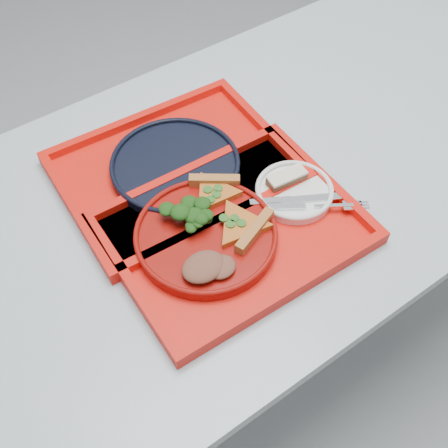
{
  "coord_description": "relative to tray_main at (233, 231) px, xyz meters",
  "views": [
    {
      "loc": [
        -0.59,
        -0.61,
        1.6
      ],
      "look_at": [
        -0.23,
        -0.1,
        0.78
      ],
      "focal_mm": 45.0,
      "sensor_mm": 36.0,
      "label": 1
    }
  ],
  "objects": [
    {
      "name": "ground",
      "position": [
        0.22,
        0.11,
        -0.76
      ],
      "size": [
        10.0,
        10.0,
        0.0
      ],
      "primitive_type": "plane",
      "color": "#999BA1",
      "rests_on": "ground"
    },
    {
      "name": "meat_portion",
      "position": [
        -0.1,
        -0.05,
        0.04
      ],
      "size": [
        0.08,
        0.06,
        0.02
      ],
      "primitive_type": "ellipsoid",
      "color": "brown",
      "rests_on": "dinner_plate"
    },
    {
      "name": "side_plate",
      "position": [
        0.15,
        0.0,
        0.01
      ],
      "size": [
        0.15,
        0.15,
        0.01
      ],
      "primitive_type": "cylinder",
      "color": "white",
      "rests_on": "tray_main"
    },
    {
      "name": "navy_plate",
      "position": [
        -0.01,
        0.19,
        0.01
      ],
      "size": [
        0.26,
        0.26,
        0.02
      ],
      "primitive_type": "cylinder",
      "color": "black",
      "rests_on": "tray_far"
    },
    {
      "name": "pizza_slice_b",
      "position": [
        0.01,
        0.08,
        0.03
      ],
      "size": [
        0.14,
        0.15,
        0.02
      ],
      "primitive_type": null,
      "rotation": [
        0.0,
        0.0,
        4.08
      ],
      "color": "orange",
      "rests_on": "dinner_plate"
    },
    {
      "name": "dessert_bar",
      "position": [
        0.15,
        0.03,
        0.03
      ],
      "size": [
        0.08,
        0.04,
        0.02
      ],
      "rotation": [
        0.0,
        0.0,
        -0.11
      ],
      "color": "#482718",
      "rests_on": "side_plate"
    },
    {
      "name": "tray_main",
      "position": [
        0.0,
        0.0,
        0.0
      ],
      "size": [
        0.46,
        0.36,
        0.01
      ],
      "primitive_type": "cube",
      "rotation": [
        0.0,
        0.0,
        -0.03
      ],
      "color": "red",
      "rests_on": "table"
    },
    {
      "name": "knife",
      "position": [
        0.13,
        -0.02,
        0.02
      ],
      "size": [
        0.17,
        0.1,
        0.01
      ],
      "primitive_type": "cube",
      "rotation": [
        0.0,
        0.0,
        -0.51
      ],
      "color": "silver",
      "rests_on": "side_plate"
    },
    {
      "name": "table",
      "position": [
        0.22,
        0.11,
        -0.08
      ],
      "size": [
        1.6,
        0.8,
        0.75
      ],
      "color": "#A6B0BA",
      "rests_on": "ground"
    },
    {
      "name": "fork",
      "position": [
        0.15,
        -0.05,
        0.02
      ],
      "size": [
        0.17,
        0.12,
        0.01
      ],
      "primitive_type": "cube",
      "rotation": [
        0.0,
        0.0,
        -0.58
      ],
      "color": "silver",
      "rests_on": "side_plate"
    },
    {
      "name": "pizza_slice_a",
      "position": [
        0.01,
        -0.01,
        0.03
      ],
      "size": [
        0.14,
        0.15,
        0.02
      ],
      "primitive_type": null,
      "rotation": [
        0.0,
        0.0,
        1.93
      ],
      "color": "orange",
      "rests_on": "dinner_plate"
    },
    {
      "name": "tray_far",
      "position": [
        -0.01,
        0.19,
        0.0
      ],
      "size": [
        0.47,
        0.37,
        0.01
      ],
      "primitive_type": "cube",
      "rotation": [
        0.0,
        0.0,
        -0.06
      ],
      "color": "red",
      "rests_on": "table"
    },
    {
      "name": "dinner_plate",
      "position": [
        -0.05,
        0.01,
        0.02
      ],
      "size": [
        0.26,
        0.26,
        0.02
      ],
      "primitive_type": "cylinder",
      "color": "maroon",
      "rests_on": "tray_main"
    },
    {
      "name": "salad_heap",
      "position": [
        -0.07,
        0.06,
        0.05
      ],
      "size": [
        0.09,
        0.08,
        0.04
      ],
      "primitive_type": "ellipsoid",
      "color": "black",
      "rests_on": "dinner_plate"
    }
  ]
}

